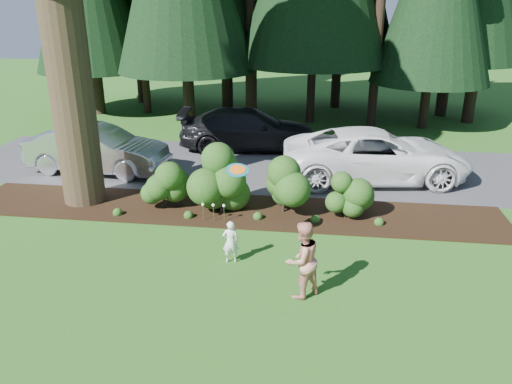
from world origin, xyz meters
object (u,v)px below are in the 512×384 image
Objects in this scene: child at (231,242)px; car_white_suv at (376,155)px; adult at (302,260)px; frisbee at (237,170)px; car_silver_wagon at (97,149)px; car_dark_suv at (249,129)px.

car_white_suv is at bearing -132.11° from child.
adult reaches higher than child.
adult is 3.05× the size of frisbee.
car_silver_wagon is 0.80× the size of car_white_suv.
car_white_suv reaches higher than child.
car_silver_wagon is 9.11× the size of frisbee.
car_dark_suv is 10.28× the size of frisbee.
adult reaches higher than car_dark_suv.
frisbee reaches higher than child.
car_dark_suv is (-4.89, 3.19, -0.05)m from car_white_suv.
frisbee reaches higher than car_silver_wagon.
child is at bearing 177.97° from car_dark_suv.
frisbee is (-1.62, 1.62, 1.36)m from adult.
car_white_suv is 7.93m from adult.
car_silver_wagon is at bearing 84.53° from car_white_suv.
car_white_suv is 3.72× the size of adult.
car_silver_wagon is 10.48m from adult.
frisbee is (-3.80, -6.00, 1.30)m from car_white_suv.
frisbee is at bearing -117.81° from child.
adult is at bearing -173.72° from car_dark_suv.
car_silver_wagon reaches higher than car_dark_suv.
car_silver_wagon is 4.76× the size of child.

